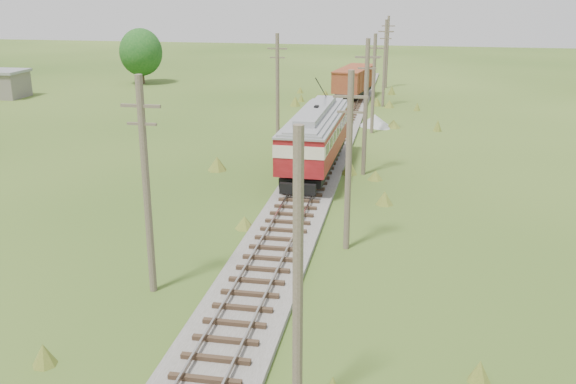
# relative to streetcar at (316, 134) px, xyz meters

# --- Properties ---
(railbed_main) EXTENTS (3.60, 96.00, 0.57)m
(railbed_main) POSITION_rel_streetcar_xyz_m (0.00, 3.38, -2.57)
(railbed_main) COLOR #605B54
(railbed_main) RESTS_ON ground
(streetcar) EXTENTS (3.30, 13.21, 6.01)m
(streetcar) POSITION_rel_streetcar_xyz_m (0.00, 0.00, 0.00)
(streetcar) COLOR black
(streetcar) RESTS_ON ground
(gondola) EXTENTS (4.27, 9.27, 2.96)m
(gondola) POSITION_rel_streetcar_xyz_m (0.00, 30.20, -0.60)
(gondola) COLOR black
(gondola) RESTS_ON ground
(gravel_pile) EXTENTS (2.91, 3.09, 1.06)m
(gravel_pile) POSITION_rel_streetcar_xyz_m (3.21, 16.15, -2.26)
(gravel_pile) COLOR gray
(gravel_pile) RESTS_ON ground
(utility_pole_r_1) EXTENTS (0.30, 0.30, 8.80)m
(utility_pole_r_1) POSITION_rel_streetcar_xyz_m (3.10, -25.62, 1.64)
(utility_pole_r_1) COLOR brown
(utility_pole_r_1) RESTS_ON ground
(utility_pole_r_2) EXTENTS (1.60, 0.30, 8.60)m
(utility_pole_r_2) POSITION_rel_streetcar_xyz_m (3.30, -12.62, 1.66)
(utility_pole_r_2) COLOR brown
(utility_pole_r_2) RESTS_ON ground
(utility_pole_r_3) EXTENTS (1.60, 0.30, 9.00)m
(utility_pole_r_3) POSITION_rel_streetcar_xyz_m (3.20, 0.38, 1.87)
(utility_pole_r_3) COLOR brown
(utility_pole_r_3) RESTS_ON ground
(utility_pole_r_4) EXTENTS (1.60, 0.30, 8.40)m
(utility_pole_r_4) POSITION_rel_streetcar_xyz_m (3.00, 13.38, 1.56)
(utility_pole_r_4) COLOR brown
(utility_pole_r_4) RESTS_ON ground
(utility_pole_r_5) EXTENTS (1.60, 0.30, 8.90)m
(utility_pole_r_5) POSITION_rel_streetcar_xyz_m (3.40, 26.38, 1.82)
(utility_pole_r_5) COLOR brown
(utility_pole_r_5) RESTS_ON ground
(utility_pole_r_6) EXTENTS (1.60, 0.30, 8.70)m
(utility_pole_r_6) POSITION_rel_streetcar_xyz_m (3.20, 39.38, 1.72)
(utility_pole_r_6) COLOR brown
(utility_pole_r_6) RESTS_ON ground
(utility_pole_l_a) EXTENTS (1.60, 0.30, 9.00)m
(utility_pole_l_a) POSITION_rel_streetcar_xyz_m (-4.20, -18.62, 1.87)
(utility_pole_l_a) COLOR brown
(utility_pole_l_a) RESTS_ON ground
(utility_pole_l_b) EXTENTS (1.60, 0.30, 8.60)m
(utility_pole_l_b) POSITION_rel_streetcar_xyz_m (-4.50, 9.38, 1.66)
(utility_pole_l_b) COLOR brown
(utility_pole_l_b) RESTS_ON ground
(tree_mid_a) EXTENTS (5.46, 5.46, 7.03)m
(tree_mid_a) POSITION_rel_streetcar_xyz_m (-28.00, 37.38, 1.26)
(tree_mid_a) COLOR #38281C
(tree_mid_a) RESTS_ON ground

